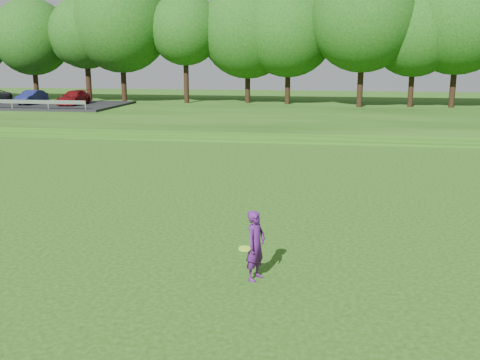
# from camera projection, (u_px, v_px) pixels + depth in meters

# --- Properties ---
(ground) EXTENTS (140.00, 140.00, 0.00)m
(ground) POSITION_uv_depth(u_px,v_px,m) (69.00, 266.00, 12.54)
(ground) COLOR #1C450D
(ground) RESTS_ON ground
(berm) EXTENTS (130.00, 30.00, 0.60)m
(berm) POSITION_uv_depth(u_px,v_px,m) (257.00, 112.00, 45.17)
(berm) COLOR #1C450D
(berm) RESTS_ON ground
(walking_path) EXTENTS (130.00, 1.60, 0.04)m
(walking_path) POSITION_uv_depth(u_px,v_px,m) (227.00, 139.00, 31.77)
(walking_path) COLOR gray
(walking_path) RESTS_ON ground
(treeline) EXTENTS (104.00, 7.00, 15.00)m
(treeline) POSITION_uv_depth(u_px,v_px,m) (264.00, 19.00, 47.28)
(treeline) COLOR #10430F
(treeline) RESTS_ON berm
(woman) EXTENTS (0.64, 0.67, 1.56)m
(woman) POSITION_uv_depth(u_px,v_px,m) (256.00, 245.00, 11.61)
(woman) COLOR #4D1666
(woman) RESTS_ON ground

